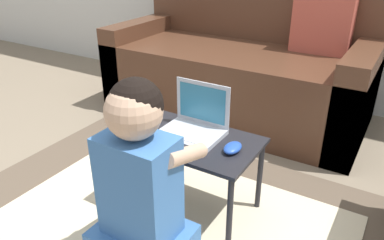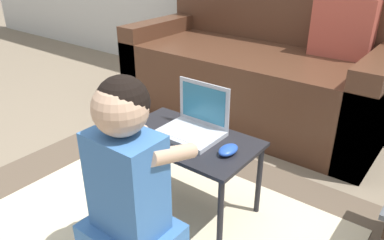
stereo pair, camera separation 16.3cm
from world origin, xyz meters
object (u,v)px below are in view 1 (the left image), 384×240
object	(u,v)px
laptop	(193,126)
computer_mouse	(233,148)
person_seated	(141,192)
laptop_desk	(189,146)
couch	(241,70)

from	to	relation	value
laptop	computer_mouse	distance (m)	0.22
laptop	person_seated	distance (m)	0.44
laptop_desk	computer_mouse	bearing A→B (deg)	-1.90
laptop	computer_mouse	xyz separation A→B (m)	(0.21, -0.05, -0.02)
laptop_desk	computer_mouse	world-z (taller)	computer_mouse
laptop_desk	laptop	world-z (taller)	laptop
couch	computer_mouse	bearing A→B (deg)	-67.21
couch	laptop_desk	xyz separation A→B (m)	(0.26, -1.12, 0.01)
laptop_desk	laptop	xyz separation A→B (m)	(-0.00, 0.04, 0.08)
couch	laptop	xyz separation A→B (m)	(0.26, -1.08, 0.09)
computer_mouse	person_seated	xyz separation A→B (m)	(-0.16, -0.39, -0.03)
person_seated	laptop_desk	bearing A→B (deg)	96.73
person_seated	couch	bearing A→B (deg)	101.59
computer_mouse	person_seated	bearing A→B (deg)	-112.71
couch	laptop_desk	size ratio (longest dim) A/B	2.89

